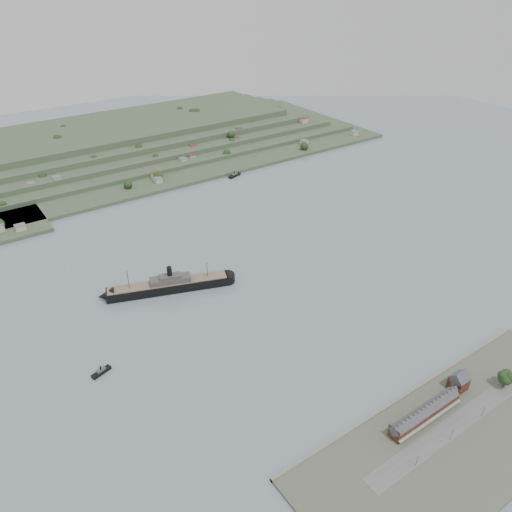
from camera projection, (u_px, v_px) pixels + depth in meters
ground at (272, 286)px, 424.65m from camera, size 1400.00×1400.00×0.00m
near_shore at (460, 433)px, 292.64m from camera, size 220.00×80.00×2.60m
terrace_row at (425, 413)px, 297.95m from camera, size 55.60×9.80×11.07m
gabled_building at (459, 381)px, 318.34m from camera, size 10.40×10.18×14.09m
far_peninsula at (125, 143)px, 708.86m from camera, size 760.00×309.00×30.00m
steamship at (165, 286)px, 415.36m from camera, size 110.19×48.56×27.39m
tugboat at (101, 372)px, 334.84m from camera, size 14.58×7.73×6.34m
ferry_east at (234, 175)px, 633.44m from camera, size 20.12×11.34×7.28m
fig_tree at (507, 378)px, 318.76m from camera, size 11.42×9.89×12.75m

